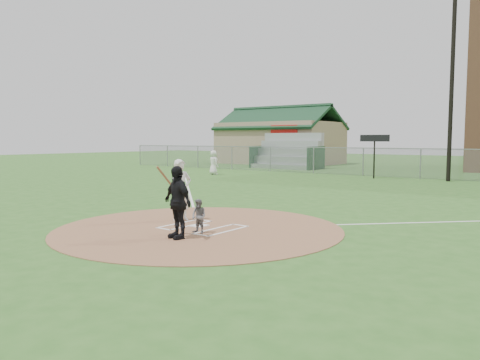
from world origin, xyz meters
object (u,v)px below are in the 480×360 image
Objects in this scene: ondeck_player at (214,163)px; batter_at_plate at (181,190)px; umpire at (177,202)px; home_plate at (199,226)px; catcher at (199,216)px.

batter_at_plate is (12.00, -15.77, 0.11)m from ondeck_player.
batter_at_plate is (-1.81, 1.98, 0.03)m from umpire.
home_plate is 0.24× the size of umpire.
catcher is at bearing 101.28° from umpire.
home_plate is at bearing 146.60° from ondeck_player.
catcher is at bearing 146.73° from ondeck_player.
home_plate is at bearing 132.77° from catcher.
umpire is (0.70, -1.62, 0.94)m from home_plate.
catcher is 0.48× the size of batter_at_plate.
ondeck_player is at bearing 129.10° from home_plate.
batter_at_plate reaches higher than umpire.
ondeck_player is (-13.11, 16.13, 0.86)m from home_plate.
umpire is (-0.03, -0.81, 0.48)m from catcher.
catcher is 0.50× the size of umpire.
batter_at_plate reaches higher than catcher.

